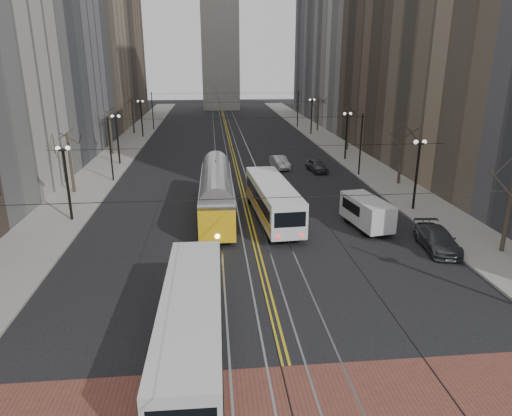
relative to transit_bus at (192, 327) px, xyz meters
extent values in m
plane|color=black|center=(3.79, 0.00, -1.44)|extent=(260.00, 260.00, 0.00)
cube|color=gray|center=(-11.21, 45.00, -1.36)|extent=(5.00, 140.00, 0.15)
cube|color=gray|center=(18.79, 45.00, -1.36)|extent=(5.00, 140.00, 0.15)
cube|color=gray|center=(3.79, 45.00, -1.43)|extent=(4.80, 130.00, 0.02)
cube|color=gold|center=(3.79, 45.00, -1.43)|extent=(0.42, 130.00, 0.01)
cube|color=slate|center=(-21.71, 46.00, 15.56)|extent=(16.00, 20.00, 34.00)
cube|color=brown|center=(-21.71, 86.00, 18.56)|extent=(16.00, 20.00, 40.00)
cube|color=brown|center=(29.29, 46.00, 15.56)|extent=(16.00, 20.00, 34.00)
cube|color=slate|center=(29.29, 86.00, 18.56)|extent=(16.00, 20.00, 40.00)
cylinder|color=black|center=(-9.91, 18.00, 1.36)|extent=(0.20, 0.20, 5.60)
cylinder|color=black|center=(-9.91, 38.00, 1.36)|extent=(0.20, 0.20, 5.60)
cylinder|color=black|center=(-9.91, 58.00, 1.36)|extent=(0.20, 0.20, 5.60)
cylinder|color=black|center=(17.49, 18.00, 1.36)|extent=(0.20, 0.20, 5.60)
cylinder|color=black|center=(17.49, 38.00, 1.36)|extent=(0.20, 0.20, 5.60)
cylinder|color=black|center=(17.49, 58.00, 1.36)|extent=(0.20, 0.20, 5.60)
cylinder|color=#382D23|center=(-11.91, 26.00, 1.36)|extent=(0.28, 0.28, 5.60)
cylinder|color=#382D23|center=(-11.91, 44.00, 1.36)|extent=(0.28, 0.28, 5.60)
cylinder|color=#382D23|center=(-11.91, 62.00, 1.36)|extent=(0.28, 0.28, 5.60)
cylinder|color=#382D23|center=(19.49, 9.00, 1.36)|extent=(0.28, 0.28, 5.60)
cylinder|color=#382D23|center=(19.49, 26.00, 1.36)|extent=(0.28, 0.28, 5.60)
cylinder|color=#382D23|center=(19.49, 44.00, 1.36)|extent=(0.28, 0.28, 5.60)
cylinder|color=#382D23|center=(19.49, 62.00, 1.36)|extent=(0.28, 0.28, 5.60)
cylinder|color=black|center=(2.29, 45.00, 4.56)|extent=(0.03, 120.00, 0.03)
cylinder|color=black|center=(5.29, 45.00, 4.56)|extent=(0.03, 120.00, 0.03)
cylinder|color=black|center=(-9.11, 30.00, 1.86)|extent=(0.16, 0.16, 6.60)
cylinder|color=black|center=(-9.11, 66.00, 1.86)|extent=(0.16, 0.16, 6.60)
cylinder|color=black|center=(16.69, 30.00, 1.86)|extent=(0.16, 0.16, 6.60)
cylinder|color=black|center=(16.69, 66.00, 1.86)|extent=(0.16, 0.16, 6.60)
cube|color=silver|center=(0.00, 0.00, 0.00)|extent=(2.56, 11.54, 2.88)
cube|color=yellow|center=(1.29, 18.10, 0.13)|extent=(2.62, 13.35, 3.14)
cube|color=silver|center=(5.59, 16.82, 0.04)|extent=(3.23, 11.50, 2.96)
cube|color=silver|center=(12.22, 14.32, -0.31)|extent=(2.74, 5.34, 2.25)
imported|color=#43454B|center=(12.64, 32.39, -0.76)|extent=(2.11, 4.17, 1.36)
imported|color=#B6B9BF|center=(8.75, 34.35, -0.76)|extent=(2.05, 4.32, 1.37)
imported|color=#3D4144|center=(15.59, 10.00, -0.74)|extent=(2.39, 4.97, 1.40)
camera|label=1|loc=(1.03, -16.48, 10.48)|focal=32.00mm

